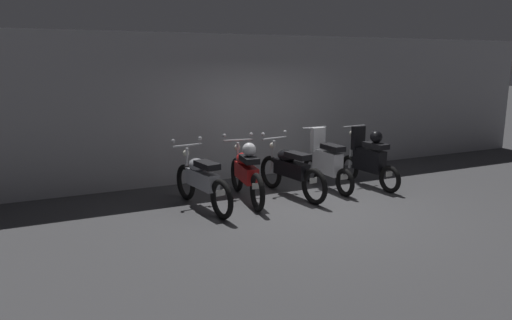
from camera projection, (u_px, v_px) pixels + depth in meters
ground_plane at (314, 207)px, 8.13m from camera, size 80.00×80.00×0.00m
back_wall at (249, 107)px, 10.18m from camera, size 16.00×0.30×3.01m
motorbike_slot_0 at (201, 180)px, 7.98m from camera, size 0.58×1.94×1.15m
motorbike_slot_1 at (246, 172)px, 8.45m from camera, size 0.59×1.94×1.15m
motorbike_slot_2 at (290, 170)px, 8.75m from camera, size 0.58×1.94×1.15m
motorbike_slot_3 at (326, 162)px, 9.23m from camera, size 0.56×1.68×1.18m
motorbike_slot_4 at (368, 158)px, 9.42m from camera, size 0.56×1.68×1.18m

